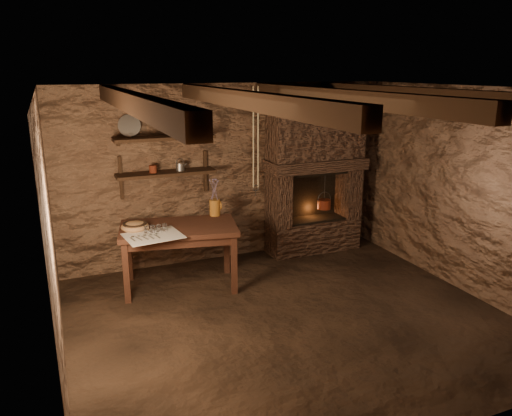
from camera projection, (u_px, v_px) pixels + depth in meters
name	position (u px, v px, depth m)	size (l,w,h in m)	color
floor	(289.00, 318.00, 5.35)	(4.50, 4.50, 0.00)	black
back_wall	(226.00, 173.00, 6.80)	(4.50, 0.04, 2.40)	#482F21
front_wall	(428.00, 289.00, 3.24)	(4.50, 0.04, 2.40)	#482F21
left_wall	(51.00, 239.00, 4.19)	(0.04, 4.00, 2.40)	#482F21
right_wall	(463.00, 191.00, 5.85)	(0.04, 4.00, 2.40)	#482F21
ceiling	(293.00, 89.00, 4.70)	(4.50, 4.00, 0.04)	black
beam_far_left	(133.00, 102.00, 4.17)	(0.14, 3.95, 0.16)	black
beam_mid_left	(244.00, 100.00, 4.54)	(0.14, 3.95, 0.16)	black
beam_mid_right	(339.00, 97.00, 4.90)	(0.14, 3.95, 0.16)	black
beam_far_right	(420.00, 95.00, 5.27)	(0.14, 3.95, 0.16)	black
shelf_lower	(166.00, 173.00, 6.32)	(1.25, 0.30, 0.04)	black
shelf_upper	(165.00, 138.00, 6.19)	(1.25, 0.30, 0.04)	black
hearth	(315.00, 168.00, 7.05)	(1.43, 0.51, 2.30)	#35221A
work_table	(180.00, 254.00, 6.01)	(1.49, 1.03, 0.78)	#331A12
linen_cloth	(153.00, 236.00, 5.56)	(0.61, 0.49, 0.01)	beige
pewter_cutlery_row	(154.00, 235.00, 5.54)	(0.51, 0.20, 0.01)	gray
drinking_glasses	(153.00, 229.00, 5.66)	(0.20, 0.06, 0.08)	silver
stoneware_jug	(215.00, 200.00, 6.29)	(0.17, 0.17, 0.47)	#A5651F
wooden_bowl	(135.00, 227.00, 5.77)	(0.32, 0.32, 0.11)	#A07245
iron_stockpot	(179.00, 128.00, 6.23)	(0.26, 0.26, 0.19)	#2A2825
tin_pan	(129.00, 126.00, 6.09)	(0.27, 0.27, 0.04)	#A9A9A3
small_kettle	(180.00, 167.00, 6.36)	(0.14, 0.11, 0.15)	#A9A9A3
rusty_tin	(153.00, 169.00, 6.24)	(0.10, 0.10, 0.10)	#5B1F12
red_pot	(324.00, 204.00, 7.20)	(0.23, 0.23, 0.54)	maroon
hanging_ropes	(256.00, 138.00, 5.81)	(0.08, 0.08, 1.20)	beige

